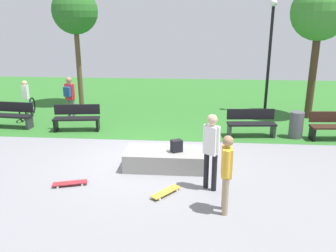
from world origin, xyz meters
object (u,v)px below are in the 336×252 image
lamp_post (270,47)px  park_bench_near_path (77,117)px  backpack_on_ledge (177,146)px  park_bench_by_oak (335,125)px  park_bench_near_lamppost (251,122)px  tree_slender_maple (320,13)px  tree_young_birch (75,12)px  skater_performing_trick (227,169)px  trash_bin (296,125)px  cyclist_on_bicycle (27,102)px  skater_watching (211,146)px  skateboard_spare (70,183)px  park_bench_far_right (11,114)px  skateboard_by_ledge (166,192)px  concrete_ledge (167,159)px  pedestrian_with_backpack (70,95)px

lamp_post → park_bench_near_path: bearing=-156.6°
backpack_on_ledge → park_bench_near_path: bearing=-67.2°
park_bench_by_oak → lamp_post: size_ratio=0.36×
park_bench_by_oak → park_bench_near_lamppost: same height
park_bench_by_oak → tree_slender_maple: tree_slender_maple is taller
park_bench_near_lamppost → tree_young_birch: tree_young_birch is taller
backpack_on_ledge → skater_performing_trick: 2.38m
trash_bin → cyclist_on_bicycle: cyclist_on_bicycle is taller
backpack_on_ledge → park_bench_by_oak: park_bench_by_oak is taller
skater_watching → cyclist_on_bicycle: size_ratio=1.00×
tree_slender_maple → cyclist_on_bicycle: bearing=-175.8°
skateboard_spare → park_bench_far_right: (-3.75, 4.41, 0.42)m
park_bench_far_right → skateboard_spare: bearing=-49.7°
skateboard_by_ledge → skateboard_spare: bearing=173.6°
park_bench_near_lamppost → skateboard_by_ledge: bearing=-120.0°
skateboard_spare → park_bench_near_lamppost: size_ratio=0.50×
tree_young_birch → lamp_post: size_ratio=1.12×
concrete_ledge → park_bench_by_oak: park_bench_by_oak is taller
lamp_post → pedestrian_with_backpack: 8.16m
park_bench_near_lamppost → cyclist_on_bicycle: bearing=168.8°
skateboard_spare → park_bench_near_path: park_bench_near_path is taller
skateboard_spare → park_bench_by_oak: size_ratio=0.50×
backpack_on_ledge → park_bench_near_path: park_bench_near_path is taller
skater_watching → backpack_on_ledge: bearing=127.5°
backpack_on_ledge → skateboard_by_ledge: bearing=56.1°
tree_slender_maple → tree_young_birch: (-9.73, 1.33, 0.07)m
park_bench_by_oak → pedestrian_with_backpack: size_ratio=0.96×
backpack_on_ledge → skater_watching: skater_watching is taller
concrete_ledge → skater_watching: bearing=-46.0°
park_bench_by_oak → cyclist_on_bicycle: 11.43m
lamp_post → concrete_ledge: bearing=-121.2°
tree_slender_maple → trash_bin: tree_slender_maple is taller
skater_watching → skateboard_spare: skater_watching is taller
park_bench_by_oak → park_bench_near_lamppost: bearing=177.4°
park_bench_near_path → park_bench_near_lamppost: bearing=-1.5°
skateboard_by_ledge → lamp_post: (3.57, 7.56, 2.67)m
concrete_ledge → tree_slender_maple: bearing=45.7°
park_bench_near_path → pedestrian_with_backpack: size_ratio=0.97×
concrete_ledge → skater_performing_trick: skater_performing_trick is taller
concrete_ledge → skateboard_spare: size_ratio=2.67×
skateboard_by_ledge → tree_young_birch: 10.21m
skateboard_spare → cyclist_on_bicycle: (-3.79, 5.77, 0.57)m
skateboard_spare → park_bench_near_path: size_ratio=0.50×
skateboard_spare → trash_bin: 7.47m
skater_performing_trick → trash_bin: 5.64m
backpack_on_ledge → tree_young_birch: tree_young_birch is taller
cyclist_on_bicycle → skater_performing_trick: bearing=-42.1°
concrete_ledge → backpack_on_ledge: bearing=-10.4°
skater_performing_trick → lamp_post: bearing=74.3°
skateboard_by_ledge → trash_bin: trash_bin is taller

